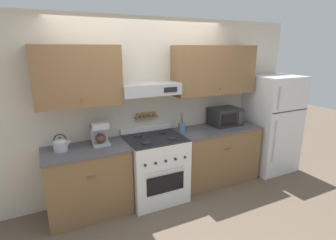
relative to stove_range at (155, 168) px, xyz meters
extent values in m
plane|color=brown|center=(0.00, -0.27, -0.47)|extent=(16.00, 16.00, 0.00)
cube|color=beige|center=(0.00, 0.39, 0.81)|extent=(5.20, 0.08, 2.55)
cube|color=brown|center=(-0.93, 0.18, 1.33)|extent=(1.03, 0.33, 0.73)
sphere|color=brown|center=(-0.93, 0.01, 1.07)|extent=(0.02, 0.02, 0.02)
cube|color=brown|center=(1.09, 0.18, 1.33)|extent=(1.36, 0.33, 0.73)
sphere|color=brown|center=(1.09, 0.01, 1.07)|extent=(0.02, 0.02, 0.02)
cube|color=#ADAFB5|center=(0.00, 0.16, 1.12)|extent=(0.82, 0.37, 0.16)
cube|color=black|center=(0.23, -0.03, 1.12)|extent=(0.20, 0.01, 0.07)
cube|color=brown|center=(0.00, 0.31, 0.68)|extent=(0.34, 0.07, 0.02)
cylinder|color=olive|center=(-0.14, 0.31, 0.72)|extent=(0.03, 0.03, 0.06)
cylinder|color=olive|center=(-0.07, 0.31, 0.72)|extent=(0.03, 0.03, 0.06)
cylinder|color=olive|center=(0.00, 0.31, 0.72)|extent=(0.03, 0.03, 0.06)
cylinder|color=olive|center=(0.07, 0.31, 0.72)|extent=(0.03, 0.03, 0.06)
cylinder|color=olive|center=(0.14, 0.31, 0.72)|extent=(0.03, 0.03, 0.06)
cube|color=brown|center=(-0.93, 0.05, -0.03)|extent=(1.03, 0.59, 0.87)
cube|color=#4C4C51|center=(-0.93, 0.05, 0.42)|extent=(1.05, 0.62, 0.03)
cylinder|color=brown|center=(-0.93, -0.26, 0.19)|extent=(0.10, 0.01, 0.01)
cube|color=brown|center=(1.09, 0.05, -0.03)|extent=(1.36, 0.59, 0.87)
cube|color=#4C4C51|center=(1.09, 0.05, 0.42)|extent=(1.38, 0.62, 0.03)
cylinder|color=brown|center=(1.09, -0.26, 0.19)|extent=(0.10, 0.01, 0.01)
cube|color=white|center=(0.00, 0.00, -0.01)|extent=(0.79, 0.68, 0.91)
cube|color=black|center=(0.00, -0.34, -0.08)|extent=(0.54, 0.01, 0.26)
cylinder|color=#ADAFB5|center=(0.00, -0.37, 0.10)|extent=(0.56, 0.02, 0.02)
cube|color=black|center=(0.00, 0.00, 0.45)|extent=(0.79, 0.68, 0.01)
cylinder|color=#232326|center=(-0.19, -0.16, 0.47)|extent=(0.11, 0.11, 0.02)
cylinder|color=#232326|center=(0.19, -0.16, 0.47)|extent=(0.11, 0.11, 0.02)
cylinder|color=#232326|center=(-0.19, 0.16, 0.47)|extent=(0.11, 0.11, 0.02)
cylinder|color=#232326|center=(0.19, 0.16, 0.47)|extent=(0.11, 0.11, 0.02)
cylinder|color=black|center=(-0.29, -0.35, 0.25)|extent=(0.03, 0.02, 0.03)
cylinder|color=black|center=(-0.14, -0.35, 0.25)|extent=(0.03, 0.02, 0.03)
cylinder|color=black|center=(0.00, -0.35, 0.25)|extent=(0.03, 0.02, 0.03)
cylinder|color=black|center=(0.14, -0.35, 0.25)|extent=(0.03, 0.02, 0.03)
cylinder|color=black|center=(0.29, -0.35, 0.25)|extent=(0.03, 0.02, 0.03)
cube|color=white|center=(0.00, 0.32, 0.50)|extent=(0.79, 0.04, 0.08)
cube|color=white|center=(2.24, 0.00, 0.37)|extent=(0.81, 0.68, 1.68)
cube|color=black|center=(2.24, -0.35, 0.68)|extent=(0.81, 0.01, 0.01)
cylinder|color=#ADAFB5|center=(1.94, -0.36, 0.91)|extent=(0.02, 0.02, 0.37)
cylinder|color=#ADAFB5|center=(1.94, -0.36, 0.21)|extent=(0.02, 0.02, 0.70)
cylinder|color=#B7B7BC|center=(-1.21, 0.11, 0.50)|extent=(0.17, 0.17, 0.12)
ellipsoid|color=#B7B7BC|center=(-1.21, 0.11, 0.56)|extent=(0.15, 0.15, 0.07)
sphere|color=black|center=(-1.21, 0.11, 0.61)|extent=(0.02, 0.02, 0.02)
cylinder|color=#B7B7BC|center=(-1.13, 0.11, 0.52)|extent=(0.10, 0.04, 0.09)
torus|color=black|center=(-1.21, 0.11, 0.58)|extent=(0.15, 0.01, 0.15)
cube|color=#ADAFB5|center=(-0.72, 0.11, 0.46)|extent=(0.21, 0.21, 0.03)
cube|color=#ADAFB5|center=(-0.72, 0.18, 0.59)|extent=(0.21, 0.08, 0.29)
cube|color=#ADAFB5|center=(-0.72, 0.10, 0.70)|extent=(0.21, 0.17, 0.07)
ellipsoid|color=#4C3323|center=(-0.72, 0.09, 0.53)|extent=(0.14, 0.14, 0.12)
cube|color=#232326|center=(1.31, 0.13, 0.58)|extent=(0.49, 0.35, 0.28)
cube|color=black|center=(1.25, -0.05, 0.58)|extent=(0.29, 0.01, 0.18)
cube|color=#38383D|center=(1.48, -0.05, 0.58)|extent=(0.10, 0.01, 0.20)
cylinder|color=slate|center=(0.49, 0.11, 0.51)|extent=(0.11, 0.11, 0.13)
cylinder|color=olive|center=(0.47, 0.10, 0.64)|extent=(0.01, 0.05, 0.16)
cylinder|color=#28282B|center=(0.49, 0.11, 0.64)|extent=(0.01, 0.04, 0.16)
cylinder|color=#B2B2B7|center=(0.51, 0.12, 0.64)|extent=(0.01, 0.03, 0.16)
camera|label=1|loc=(-1.35, -3.17, 1.66)|focal=28.00mm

